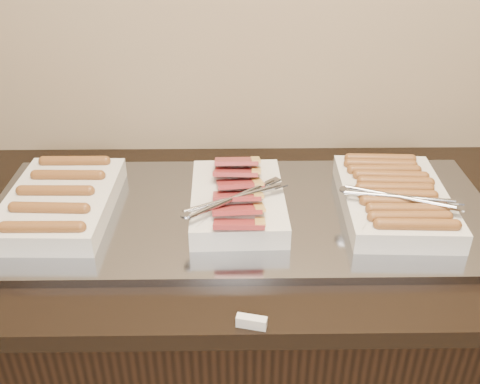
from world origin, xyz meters
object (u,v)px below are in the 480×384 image
Objects in this scene: dish_left at (61,201)px; dish_right at (394,197)px; warming_tray at (241,214)px; counter at (236,349)px; dish_center at (237,199)px.

dish_right reaches higher than dish_left.
dish_right reaches higher than warming_tray.
counter is at bearing 1.32° from dish_left.
dish_left is 0.78m from dish_right.
warming_tray reaches higher than counter.
counter is 0.46m from warming_tray.
dish_center is 0.37m from dish_right.
dish_right is at bearing -0.57° from counter.
dish_center is (-0.01, -0.00, 0.04)m from warming_tray.
warming_tray is 3.51× the size of dish_center.
warming_tray is 0.36m from dish_right.
dish_left is at bearing 180.00° from warming_tray.
warming_tray is 0.42m from dish_left.
warming_tray is 0.04m from dish_center.
counter is 5.70× the size of dish_left.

